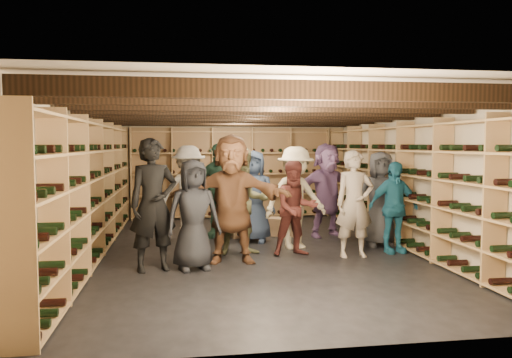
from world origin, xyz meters
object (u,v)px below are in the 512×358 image
object	(u,v)px
person_0	(193,215)
person_11	(327,190)
person_4	(393,207)
crate_loose	(251,230)
person_1	(153,205)
person_8	(296,208)
person_2	(245,202)
person_10	(218,190)
person_12	(380,199)
person_9	(189,192)
person_3	(295,198)
crate_stack_left	(243,219)
crate_stack_right	(283,227)
person_7	(355,204)
person_6	(254,196)
person_5	(231,198)

from	to	relation	value
person_0	person_11	size ratio (longest dim) A/B	0.87
person_0	person_4	world-z (taller)	person_0
crate_loose	person_1	distance (m)	3.18
person_4	person_11	size ratio (longest dim) A/B	0.83
crate_loose	person_8	xyz separation A→B (m)	(0.45, -1.90, 0.66)
person_2	person_10	world-z (taller)	person_10
person_8	person_0	bearing A→B (deg)	-163.63
person_12	person_11	bearing A→B (deg)	128.31
person_4	person_9	size ratio (longest dim) A/B	0.86
person_0	person_9	bearing A→B (deg)	77.80
person_2	person_8	bearing A→B (deg)	-22.03
person_9	person_10	world-z (taller)	person_10
person_3	crate_stack_left	bearing A→B (deg)	108.56
crate_stack_right	person_0	world-z (taller)	person_0
person_0	person_10	xyz separation A→B (m)	(0.53, 2.37, 0.11)
crate_loose	person_10	bearing A→B (deg)	-164.49
person_7	crate_loose	bearing A→B (deg)	122.31
person_1	person_8	xyz separation A→B (m)	(2.17, 0.64, -0.17)
person_8	person_10	xyz separation A→B (m)	(-1.10, 1.72, 0.14)
person_8	person_10	bearing A→B (deg)	117.03
person_10	crate_loose	bearing A→B (deg)	34.63
person_0	person_3	xyz separation A→B (m)	(1.74, 1.19, 0.08)
person_2	person_6	world-z (taller)	person_2
person_0	person_5	xyz separation A→B (m)	(0.57, 0.35, 0.18)
person_7	person_11	xyz separation A→B (m)	(0.09, 1.77, 0.06)
person_2	person_3	distance (m)	0.98
person_4	person_3	bearing A→B (deg)	152.61
person_5	person_12	xyz separation A→B (m)	(2.66, 0.82, -0.14)
person_7	person_12	xyz separation A→B (m)	(0.73, 0.75, -0.01)
person_12	person_6	bearing A→B (deg)	167.98
crate_loose	person_11	world-z (taller)	person_11
person_6	person_10	bearing A→B (deg)	154.31
crate_loose	person_7	size ratio (longest dim) A/B	0.30
person_9	person_8	bearing A→B (deg)	-58.51
person_4	person_10	distance (m)	3.23
person_6	person_5	bearing A→B (deg)	-94.80
person_11	person_12	bearing A→B (deg)	-74.07
person_6	person_2	bearing A→B (deg)	-90.73
crate_stack_right	person_5	distance (m)	2.48
person_4	person_8	size ratio (longest dim) A/B	0.99
person_4	person_9	world-z (taller)	person_9
crate_stack_left	crate_loose	size ratio (longest dim) A/B	1.36
person_1	person_12	xyz separation A→B (m)	(3.78, 1.15, -0.10)
person_3	person_8	bearing A→B (deg)	-115.89
person_8	person_10	world-z (taller)	person_10
crate_stack_right	person_8	xyz separation A→B (m)	(-0.15, -1.72, 0.58)
crate_loose	person_0	size ratio (longest dim) A/B	0.32
person_0	person_10	world-z (taller)	person_10
person_8	person_11	bearing A→B (deg)	52.09
crate_loose	person_1	size ratio (longest dim) A/B	0.27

